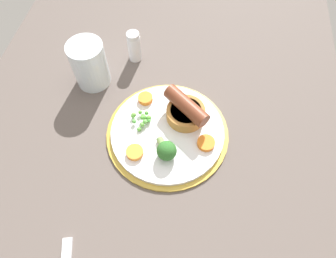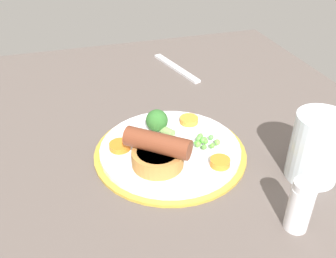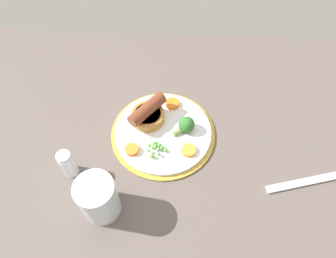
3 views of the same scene
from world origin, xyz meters
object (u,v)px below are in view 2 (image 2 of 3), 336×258
sausage_pudding (158,152)px  carrot_slice_0 (189,120)px  drinking_glass (317,148)px  fork (176,68)px  dinner_plate (170,151)px  pea_pile (205,141)px  carrot_slice_4 (120,146)px  broccoli_floret_near (158,121)px  salt_shaker (300,206)px  carrot_slice_3 (220,162)px

sausage_pudding → carrot_slice_0: sausage_pudding is taller
drinking_glass → fork: bearing=10.0°
carrot_slice_0 → fork: bearing=-12.8°
dinner_plate → sausage_pudding: (-3.80, 3.14, 3.15)cm
pea_pile → carrot_slice_4: pea_pile is taller
dinner_plate → carrot_slice_4: (1.91, 7.90, 1.31)cm
pea_pile → carrot_slice_0: bearing=1.0°
sausage_pudding → carrot_slice_4: sausage_pudding is taller
broccoli_floret_near → fork: size_ratio=0.29×
dinner_plate → sausage_pudding: 5.85cm
broccoli_floret_near → fork: broccoli_floret_near is taller
pea_pile → carrot_slice_0: size_ratio=1.37×
carrot_slice_0 → salt_shaker: size_ratio=0.44×
carrot_slice_0 → salt_shaker: (-25.69, -5.54, 1.80)cm
carrot_slice_3 → fork: 38.72cm
dinner_plate → salt_shaker: 22.66cm
sausage_pudding → pea_pile: bearing=55.4°
pea_pile → carrot_slice_4: bearing=76.5°
carrot_slice_3 → carrot_slice_4: bearing=57.9°
carrot_slice_3 → carrot_slice_4: (8.63, 13.73, -0.07)cm
broccoli_floret_near → sausage_pudding: bearing=132.0°
drinking_glass → salt_shaker: (-8.25, 7.85, -1.55)cm
dinner_plate → pea_pile: 5.93cm
pea_pile → drinking_glass: bearing=-127.2°
carrot_slice_0 → salt_shaker: bearing=-167.8°
broccoli_floret_near → salt_shaker: salt_shaker is taller
carrot_slice_0 → carrot_slice_3: bearing=-177.9°
fork → salt_shaker: (-51.21, 0.27, 3.40)cm
sausage_pudding → salt_shaker: salt_shaker is taller
dinner_plate → carrot_slice_4: size_ratio=7.14×
carrot_slice_4 → carrot_slice_3: bearing=-122.1°
carrot_slice_3 → carrot_slice_4: carrot_slice_3 is taller
carrot_slice_3 → drinking_glass: bearing=-109.8°
sausage_pudding → dinner_plate: bearing=89.6°
fork → carrot_slice_4: bearing=132.6°
carrot_slice_3 → drinking_glass: size_ratio=0.29×
pea_pile → carrot_slice_3: bearing=-176.5°
dinner_plate → broccoli_floret_near: broccoli_floret_near is taller
carrot_slice_3 → salt_shaker: salt_shaker is taller
drinking_glass → salt_shaker: 11.49cm
broccoli_floret_near → drinking_glass: (-16.69, -19.38, 2.03)cm
carrot_slice_4 → salt_shaker: size_ratio=0.47×
carrot_slice_0 → drinking_glass: (-17.44, -13.38, 3.34)cm
drinking_glass → pea_pile: bearing=52.8°
carrot_slice_0 → fork: size_ratio=0.18×
pea_pile → carrot_slice_4: size_ratio=1.29×
carrot_slice_0 → drinking_glass: size_ratio=0.31×
broccoli_floret_near → pea_pile: bearing=-169.8°
dinner_plate → broccoli_floret_near: (5.32, 0.64, 2.65)cm
sausage_pudding → carrot_slice_0: size_ratio=2.96×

